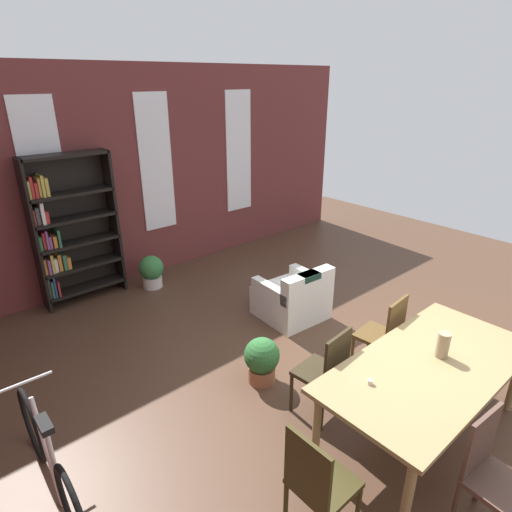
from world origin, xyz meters
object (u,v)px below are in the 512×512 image
dining_chair_head_left (317,482)px  bicycle_second (50,462)px  bookshelf_tall (69,231)px  potted_plant_corner (151,271)px  dining_chair_near_left (491,473)px  armchair_white (293,298)px  potted_plant_by_shelf (262,359)px  dining_chair_far_left (326,370)px  dining_chair_far_right (384,333)px  dining_table (429,371)px  vase_on_table (443,345)px

dining_chair_head_left → bicycle_second: 2.01m
bookshelf_tall → potted_plant_corner: size_ratio=4.14×
dining_chair_near_left → armchair_white: 3.17m
bookshelf_tall → potted_plant_corner: (1.00, -0.33, -0.79)m
bicycle_second → potted_plant_by_shelf: (2.12, -0.05, -0.06)m
dining_chair_head_left → potted_plant_by_shelf: bearing=60.6°
potted_plant_by_shelf → bookshelf_tall: bearing=104.0°
dining_chair_head_left → dining_chair_far_left: (0.96, 0.74, 0.00)m
dining_chair_head_left → dining_chair_far_right: 2.05m
dining_table → dining_chair_head_left: size_ratio=2.22×
vase_on_table → dining_chair_near_left: vase_on_table is taller
vase_on_table → bicycle_second: 3.31m
dining_chair_near_left → bicycle_second: bearing=134.3°
dining_chair_head_left → potted_plant_corner: bearing=76.1°
dining_table → dining_chair_head_left: bearing=-180.0°
dining_chair_near_left → dining_chair_head_left: (-0.96, 0.74, 0.00)m
vase_on_table → armchair_white: 2.35m
vase_on_table → bicycle_second: (-2.88, 1.54, -0.55)m
dining_table → dining_chair_far_right: bearing=56.9°
dining_chair_head_left → armchair_white: bearing=47.2°
potted_plant_corner → bookshelf_tall: bearing=161.6°
dining_table → potted_plant_corner: bearing=94.8°
dining_chair_near_left → potted_plant_corner: 5.05m
dining_table → potted_plant_corner: size_ratio=4.14×
dining_table → dining_chair_head_left: 1.44m
bicycle_second → armchair_white: bearing=11.5°
armchair_white → dining_chair_far_right: bearing=-95.8°
bookshelf_tall → armchair_white: bookshelf_tall is taller
dining_table → armchair_white: (0.63, 2.23, -0.42)m
dining_chair_near_left → bookshelf_tall: 5.47m
dining_table → potted_plant_corner: (-0.36, 4.30, -0.43)m
dining_chair_head_left → dining_chair_far_left: size_ratio=1.00×
bookshelf_tall → bicycle_second: size_ratio=1.25×
vase_on_table → dining_chair_far_left: vase_on_table is taller
dining_chair_near_left → bookshelf_tall: bearing=99.5°
dining_chair_far_right → dining_table: bearing=-123.1°
dining_chair_head_left → potted_plant_corner: size_ratio=1.86×
bicycle_second → potted_plant_by_shelf: bearing=-1.3°
bookshelf_tall → potted_plant_corner: bookshelf_tall is taller
dining_chair_far_right → potted_plant_corner: size_ratio=1.86×
dining_chair_head_left → dining_chair_near_left: bearing=-37.6°
potted_plant_corner → dining_chair_head_left: bearing=-103.9°
dining_chair_far_left → potted_plant_corner: bearing=88.3°
vase_on_table → dining_chair_head_left: bearing=-180.0°
potted_plant_by_shelf → dining_chair_near_left: bearing=-87.0°
potted_plant_by_shelf → dining_table: bearing=-68.7°
dining_chair_far_left → bicycle_second: (-2.23, 0.80, -0.18)m
vase_on_table → dining_chair_head_left: size_ratio=0.25×
dining_chair_far_left → bookshelf_tall: 4.03m
bookshelf_tall → armchair_white: 3.22m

